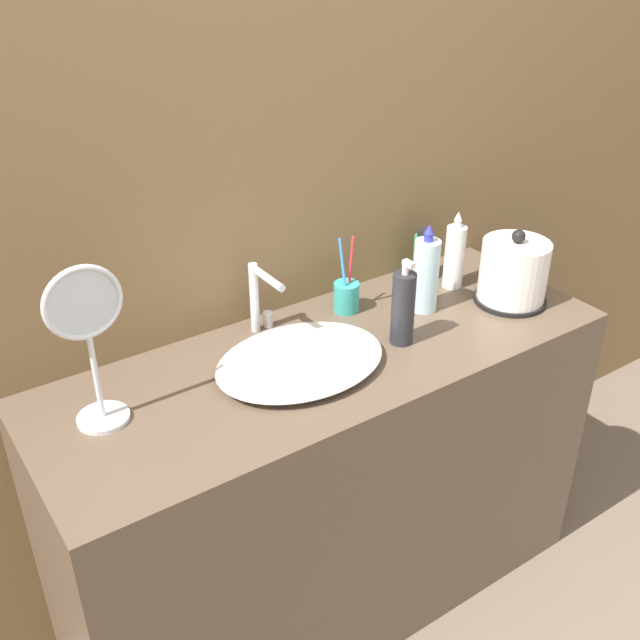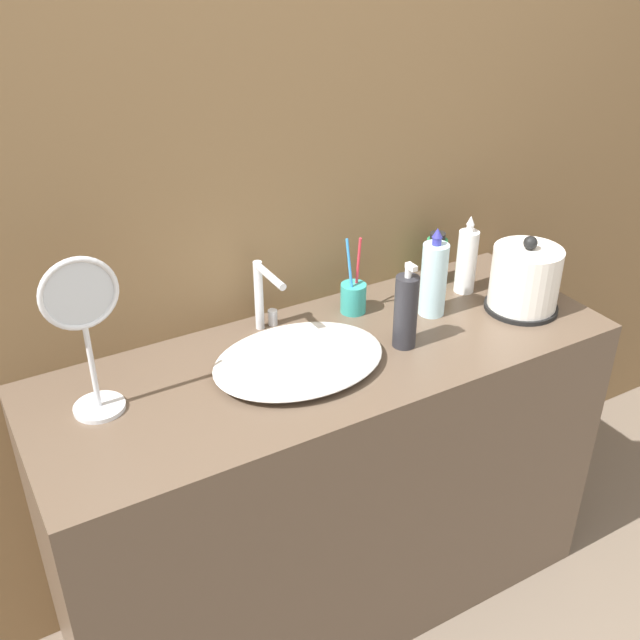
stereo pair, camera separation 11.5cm
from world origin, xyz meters
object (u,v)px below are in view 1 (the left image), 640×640
hand_cream_bottle (423,255)px  toothbrush_cup (346,296)px  faucet (260,296)px  shampoo_bottle (454,256)px  vanity_mirror (89,335)px  mouthwash_bottle (426,275)px  electric_kettle (513,274)px  lotion_bottle (403,308)px

hand_cream_bottle → toothbrush_cup: bearing=-174.0°
faucet → shampoo_bottle: bearing=-7.9°
faucet → vanity_mirror: size_ratio=0.52×
mouthwash_bottle → electric_kettle: bearing=-24.2°
faucet → mouthwash_bottle: bearing=-18.0°
vanity_mirror → shampoo_bottle: bearing=2.2°
toothbrush_cup → lotion_bottle: lotion_bottle is taller
hand_cream_bottle → vanity_mirror: size_ratio=0.42×
mouthwash_bottle → lotion_bottle: bearing=-148.6°
mouthwash_bottle → shampoo_bottle: bearing=20.0°
faucet → shampoo_bottle: (0.56, -0.08, -0.01)m
lotion_bottle → mouthwash_bottle: bearing=31.4°
toothbrush_cup → mouthwash_bottle: mouthwash_bottle is taller
lotion_bottle → vanity_mirror: 0.72m
electric_kettle → mouthwash_bottle: (-0.22, 0.10, 0.02)m
faucet → mouthwash_bottle: size_ratio=0.77×
lotion_bottle → shampoo_bottle: size_ratio=1.00×
shampoo_bottle → faucet: bearing=172.1°
faucet → hand_cream_bottle: faucet is taller
toothbrush_cup → hand_cream_bottle: bearing=6.0°
electric_kettle → shampoo_bottle: size_ratio=0.94×
hand_cream_bottle → vanity_mirror: vanity_mirror is taller
electric_kettle → shampoo_bottle: bearing=112.7°
hand_cream_bottle → mouthwash_bottle: bearing=-130.0°
faucet → hand_cream_bottle: 0.52m
electric_kettle → hand_cream_bottle: electric_kettle is taller
shampoo_bottle → mouthwash_bottle: (-0.15, -0.06, 0.01)m
faucet → mouthwash_bottle: (0.41, -0.13, -0.00)m
toothbrush_cup → vanity_mirror: size_ratio=0.59×
shampoo_bottle → vanity_mirror: 1.01m
electric_kettle → shampoo_bottle: (-0.06, 0.15, 0.01)m
electric_kettle → lotion_bottle: lotion_bottle is taller
mouthwash_bottle → hand_cream_bottle: bearing=50.0°
faucet → toothbrush_cup: (0.24, -0.03, -0.06)m
shampoo_bottle → mouthwash_bottle: bearing=-160.0°
electric_kettle → shampoo_bottle: 0.17m
lotion_bottle → hand_cream_bottle: size_ratio=1.49×
lotion_bottle → shampoo_bottle: (0.30, 0.15, -0.00)m
toothbrush_cup → vanity_mirror: (-0.68, -0.09, 0.16)m
electric_kettle → mouthwash_bottle: mouthwash_bottle is taller
electric_kettle → faucet: bearing=159.8°
lotion_bottle → shampoo_bottle: 0.34m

